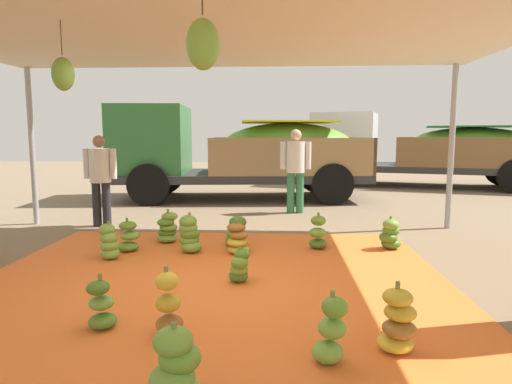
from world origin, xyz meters
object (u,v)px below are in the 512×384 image
banana_bunch_12 (190,235)px  banana_bunch_4 (331,332)px  banana_bunch_5 (129,237)px  banana_bunch_7 (238,240)px  banana_bunch_8 (168,305)px  banana_bunch_13 (176,370)px  banana_bunch_11 (390,235)px  worker_1 (100,174)px  banana_bunch_1 (318,234)px  cargo_truck_main (235,151)px  banana_bunch_0 (398,323)px  banana_bunch_2 (240,266)px  cargo_truck_far (418,148)px  worker_0 (296,165)px  banana_bunch_14 (236,232)px  banana_bunch_9 (168,228)px  banana_bunch_3 (109,243)px

banana_bunch_12 → banana_bunch_4: bearing=-61.3°
banana_bunch_5 → banana_bunch_7: size_ratio=0.99×
banana_bunch_8 → banana_bunch_13: bearing=-73.7°
banana_bunch_11 → worker_1: worker_1 is taller
banana_bunch_1 → cargo_truck_main: 5.60m
banana_bunch_12 → banana_bunch_7: bearing=-1.6°
banana_bunch_0 → banana_bunch_2: size_ratio=1.25×
banana_bunch_0 → banana_bunch_7: 3.16m
cargo_truck_far → worker_1: 10.44m
cargo_truck_far → worker_0: bearing=-128.1°
banana_bunch_5 → cargo_truck_main: (1.02, 5.46, 1.05)m
banana_bunch_0 → banana_bunch_14: (-1.55, 3.25, -0.02)m
banana_bunch_7 → banana_bunch_11: bearing=9.1°
worker_1 → banana_bunch_1: bearing=-21.5°
worker_0 → banana_bunch_1: bearing=-86.0°
banana_bunch_9 → worker_1: (-1.52, 1.20, 0.74)m
banana_bunch_8 → cargo_truck_far: bearing=64.2°
banana_bunch_11 → cargo_truck_far: size_ratio=0.06×
banana_bunch_9 → banana_bunch_0: bearing=-52.3°
banana_bunch_3 → worker_1: 2.50m
banana_bunch_5 → worker_1: worker_1 is taller
banana_bunch_8 → worker_0: 6.16m
banana_bunch_2 → banana_bunch_7: bearing=96.3°
banana_bunch_4 → banana_bunch_14: banana_bunch_4 is taller
banana_bunch_11 → worker_1: (-4.87, 1.46, 0.75)m
banana_bunch_3 → worker_1: size_ratio=0.31×
banana_bunch_2 → banana_bunch_12: bearing=123.0°
banana_bunch_3 → banana_bunch_7: size_ratio=1.07×
banana_bunch_4 → cargo_truck_main: bearing=100.1°
banana_bunch_12 → banana_bunch_13: size_ratio=1.04×
banana_bunch_1 → banana_bunch_7: 1.19m
cargo_truck_main → cargo_truck_far: same height
banana_bunch_2 → banana_bunch_5: 2.17m
banana_bunch_2 → banana_bunch_12: banana_bunch_12 is taller
banana_bunch_7 → banana_bunch_13: bearing=-90.7°
banana_bunch_8 → banana_bunch_9: 3.28m
banana_bunch_11 → banana_bunch_2: bearing=-142.3°
banana_bunch_4 → banana_bunch_3: bearing=135.5°
banana_bunch_0 → banana_bunch_4: (-0.53, -0.19, 0.00)m
banana_bunch_8 → worker_0: (1.28, 5.97, 0.79)m
cargo_truck_main → worker_0: size_ratio=3.70×
banana_bunch_0 → banana_bunch_3: (-3.18, 2.42, -0.01)m
banana_bunch_7 → banana_bunch_12: 0.69m
banana_bunch_3 → banana_bunch_9: (0.55, 0.99, -0.01)m
banana_bunch_9 → banana_bunch_11: banana_bunch_9 is taller
banana_bunch_14 → cargo_truck_far: (5.19, 8.29, 1.02)m
banana_bunch_3 → banana_bunch_5: (0.11, 0.45, -0.03)m
banana_bunch_3 → worker_0: (2.63, 3.78, 0.81)m
worker_0 → banana_bunch_3: bearing=-124.8°
worker_1 → worker_0: bearing=24.0°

